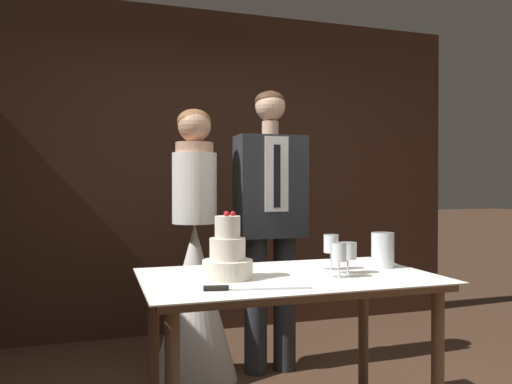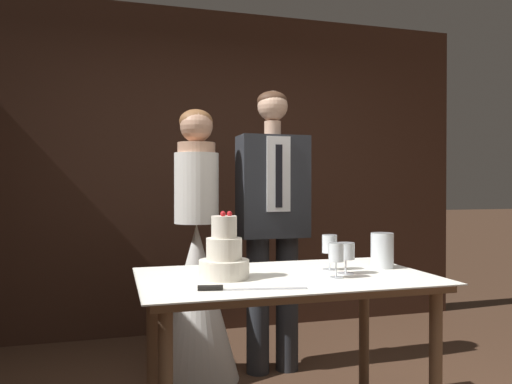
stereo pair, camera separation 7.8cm
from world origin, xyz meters
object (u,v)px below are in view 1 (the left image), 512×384
at_px(tiered_cake, 228,256).
at_px(wine_glass_near, 348,252).
at_px(cake_table, 288,296).
at_px(hurricane_candle, 383,251).
at_px(cake_knife, 237,288).
at_px(groom, 270,214).
at_px(wine_glass_middle, 331,246).
at_px(wine_glass_far, 339,253).
at_px(bride, 195,280).

height_order(tiered_cake, wine_glass_near, tiered_cake).
height_order(cake_table, hurricane_candle, hurricane_candle).
bearing_deg(hurricane_candle, cake_knife, -159.76).
relative_size(cake_table, groom, 0.72).
relative_size(cake_table, wine_glass_middle, 7.74).
relative_size(tiered_cake, wine_glass_middle, 1.74).
relative_size(cake_table, hurricane_candle, 7.60).
xyz_separation_m(cake_table, tiered_cake, (-0.29, 0.00, 0.20)).
distance_m(wine_glass_near, groom, 1.02).
xyz_separation_m(cake_table, cake_knife, (-0.31, -0.25, 0.11)).
distance_m(tiered_cake, hurricane_candle, 0.83).
bearing_deg(wine_glass_near, wine_glass_middle, 102.63).
distance_m(wine_glass_middle, groom, 0.90).
distance_m(wine_glass_far, hurricane_candle, 0.39).
xyz_separation_m(cake_knife, bride, (0.06, 1.22, -0.19)).
height_order(wine_glass_near, wine_glass_far, wine_glass_far).
bearing_deg(tiered_cake, cake_knife, -95.99).
distance_m(cake_table, wine_glass_far, 0.31).
height_order(tiered_cake, groom, groom).
relative_size(wine_glass_middle, hurricane_candle, 0.98).
distance_m(tiered_cake, cake_knife, 0.27).
distance_m(wine_glass_near, hurricane_candle, 0.28).
height_order(wine_glass_near, hurricane_candle, hurricane_candle).
height_order(cake_knife, wine_glass_middle, wine_glass_middle).
height_order(wine_glass_middle, hurricane_candle, hurricane_candle).
bearing_deg(bride, wine_glass_near, -62.06).
xyz_separation_m(wine_glass_middle, wine_glass_far, (-0.06, -0.20, -0.01)).
relative_size(wine_glass_far, bride, 0.09).
bearing_deg(wine_glass_middle, cake_table, -163.92).
bearing_deg(groom, bride, 179.93).
xyz_separation_m(cake_table, bride, (-0.25, 0.97, -0.09)).
bearing_deg(hurricane_candle, tiered_cake, -176.01).
bearing_deg(wine_glass_far, cake_knife, -166.13).
distance_m(wine_glass_near, bride, 1.18).
distance_m(cake_knife, hurricane_candle, 0.91).
relative_size(cake_table, cake_knife, 3.09).
xyz_separation_m(bride, groom, (0.51, -0.00, 0.41)).
relative_size(wine_glass_middle, wine_glass_far, 1.10).
relative_size(cake_knife, wine_glass_middle, 2.51).
xyz_separation_m(tiered_cake, cake_knife, (-0.03, -0.26, -0.09)).
bearing_deg(wine_glass_near, groom, 91.78).
distance_m(tiered_cake, wine_glass_far, 0.50).
distance_m(wine_glass_near, wine_glass_middle, 0.13).
relative_size(tiered_cake, groom, 0.16).
bearing_deg(cake_knife, hurricane_candle, 31.17).
xyz_separation_m(wine_glass_near, bride, (-0.54, 1.01, -0.28)).
bearing_deg(bride, hurricane_candle, -48.88).
bearing_deg(cake_knife, cake_table, 49.98).
bearing_deg(wine_glass_middle, wine_glass_far, -106.56).
bearing_deg(tiered_cake, cake_table, -0.52).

